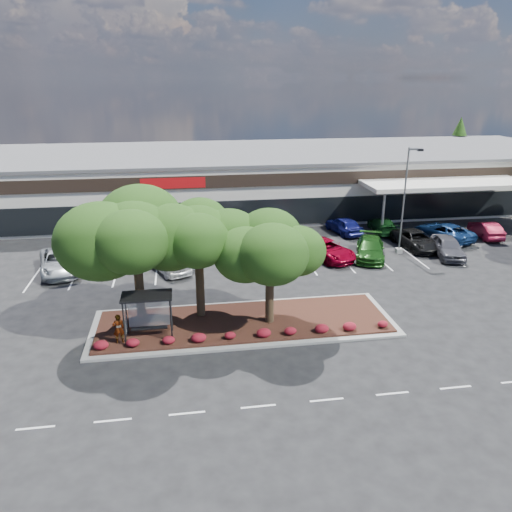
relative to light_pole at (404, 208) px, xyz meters
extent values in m
plane|color=black|center=(-12.81, -14.91, -3.89)|extent=(160.00, 160.00, 0.00)
cube|color=silver|center=(-12.81, 19.09, -0.89)|extent=(80.00, 20.00, 6.00)
cube|color=#58585A|center=(-12.81, 19.09, 2.21)|extent=(80.40, 20.40, 0.30)
cube|color=black|center=(-12.81, 9.04, 0.91)|extent=(80.00, 0.25, 1.20)
cube|color=black|center=(-12.81, 9.04, -2.29)|extent=(60.00, 0.18, 2.60)
cube|color=#BA0D11|center=(-18.81, 8.97, 0.91)|extent=(6.00, 0.12, 1.00)
cube|color=silver|center=(7.19, 6.59, 0.51)|extent=(16.00, 5.00, 0.40)
cylinder|color=slate|center=(0.19, 4.59, -1.79)|extent=(0.24, 0.24, 4.20)
cube|color=gray|center=(-14.81, -10.91, -3.82)|extent=(18.00, 6.00, 0.15)
cube|color=#422519|center=(-14.81, -10.91, -3.69)|extent=(17.20, 5.20, 0.12)
cube|color=silver|center=(-24.81, -18.91, -3.88)|extent=(1.60, 0.12, 0.01)
cube|color=silver|center=(-21.61, -18.91, -3.88)|extent=(1.60, 0.12, 0.01)
cube|color=silver|center=(-18.41, -18.91, -3.88)|extent=(1.60, 0.12, 0.01)
cube|color=silver|center=(-15.21, -18.91, -3.88)|extent=(1.60, 0.12, 0.01)
cube|color=silver|center=(-12.01, -18.91, -3.88)|extent=(1.60, 0.12, 0.01)
cube|color=silver|center=(-8.81, -18.91, -3.88)|extent=(1.60, 0.12, 0.01)
cube|color=silver|center=(-5.61, -18.91, -3.88)|extent=(1.60, 0.12, 0.01)
cube|color=silver|center=(-29.31, -1.41, -3.88)|extent=(0.12, 5.00, 0.01)
cube|color=silver|center=(-26.31, -1.41, -3.88)|extent=(0.12, 5.00, 0.01)
cube|color=silver|center=(-23.31, -1.41, -3.88)|extent=(0.12, 5.00, 0.01)
cube|color=silver|center=(-20.31, -1.41, -3.88)|extent=(0.12, 5.00, 0.01)
cube|color=silver|center=(-17.31, -1.41, -3.88)|extent=(0.12, 5.00, 0.01)
cube|color=silver|center=(-14.31, -1.41, -3.88)|extent=(0.12, 5.00, 0.01)
cube|color=silver|center=(-11.31, -1.41, -3.88)|extent=(0.12, 5.00, 0.01)
cube|color=silver|center=(-8.31, -1.41, -3.88)|extent=(0.12, 5.00, 0.01)
cube|color=silver|center=(-5.31, -1.41, -3.88)|extent=(0.12, 5.00, 0.01)
cube|color=silver|center=(-2.31, -1.41, -3.88)|extent=(0.12, 5.00, 0.01)
cube|color=silver|center=(0.69, -1.41, -3.88)|extent=(0.12, 5.00, 0.01)
cube|color=silver|center=(3.69, -1.41, -3.88)|extent=(0.12, 5.00, 0.01)
cylinder|color=black|center=(-21.56, -11.46, -2.38)|extent=(0.08, 0.08, 2.50)
cylinder|color=black|center=(-19.06, -11.46, -2.38)|extent=(0.08, 0.08, 2.50)
cylinder|color=black|center=(-21.56, -12.76, -2.38)|extent=(0.08, 0.08, 2.50)
cylinder|color=black|center=(-19.06, -12.76, -2.38)|extent=(0.08, 0.08, 2.50)
cube|color=black|center=(-20.31, -12.11, -1.09)|extent=(2.75, 1.55, 0.10)
cube|color=silver|center=(-20.31, -11.46, -2.26)|extent=(2.30, 0.03, 2.00)
cube|color=black|center=(-20.31, -11.86, -3.18)|extent=(2.00, 0.35, 0.06)
cone|color=#1B370E|center=(21.19, 29.09, 0.61)|extent=(3.96, 3.96, 9.00)
imported|color=#594C47|center=(-21.92, -12.47, -2.78)|extent=(0.69, 0.52, 1.71)
cube|color=gray|center=(-0.11, 0.03, -3.69)|extent=(0.50, 0.50, 0.40)
cylinder|color=slate|center=(-0.11, 0.03, 0.73)|extent=(0.14, 0.14, 8.44)
cube|color=slate|center=(0.32, -0.10, 4.80)|extent=(0.93, 0.47, 0.14)
cube|color=black|center=(0.80, -0.24, 4.73)|extent=(0.52, 0.41, 0.18)
imported|color=#989EA3|center=(-27.56, -0.16, -3.05)|extent=(4.13, 6.51, 1.67)
imported|color=white|center=(-19.36, -1.08, -3.03)|extent=(3.90, 5.45, 1.72)
imported|color=#4C4C53|center=(-17.38, 0.43, -3.12)|extent=(3.36, 4.92, 1.53)
imported|color=white|center=(-12.85, 0.03, -3.05)|extent=(2.30, 5.27, 1.69)
imported|color=black|center=(-9.19, -0.22, -3.03)|extent=(3.98, 6.37, 1.72)
imported|color=maroon|center=(-6.57, -0.32, -3.12)|extent=(4.53, 6.09, 1.54)
imported|color=#1A4A14|center=(-2.98, -0.73, -3.09)|extent=(4.01, 5.92, 1.59)
imported|color=black|center=(1.87, 1.02, -3.14)|extent=(2.90, 5.57, 1.50)
imported|color=#525259|center=(3.47, -1.40, -3.05)|extent=(2.98, 5.26, 1.69)
imported|color=#9D0C09|center=(-22.30, 6.85, -3.09)|extent=(3.05, 5.13, 1.60)
imported|color=brown|center=(-20.61, 4.59, -3.12)|extent=(2.70, 5.52, 1.55)
imported|color=black|center=(-16.03, 3.43, -3.05)|extent=(2.96, 5.37, 1.68)
imported|color=black|center=(-12.76, 7.31, -3.07)|extent=(2.18, 5.12, 1.64)
imported|color=silver|center=(-8.06, 5.27, -3.21)|extent=(3.31, 5.02, 1.35)
imported|color=#10135A|center=(-2.92, 6.21, -3.08)|extent=(2.83, 5.02, 1.61)
imported|color=#15491B|center=(0.84, 5.98, -3.18)|extent=(2.53, 5.08, 1.42)
imported|color=navy|center=(5.39, 2.81, -3.09)|extent=(4.50, 6.32, 1.60)
imported|color=maroon|center=(9.71, 2.99, -3.14)|extent=(2.16, 4.70, 1.49)
camera|label=1|loc=(-18.22, -37.61, 10.12)|focal=35.00mm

